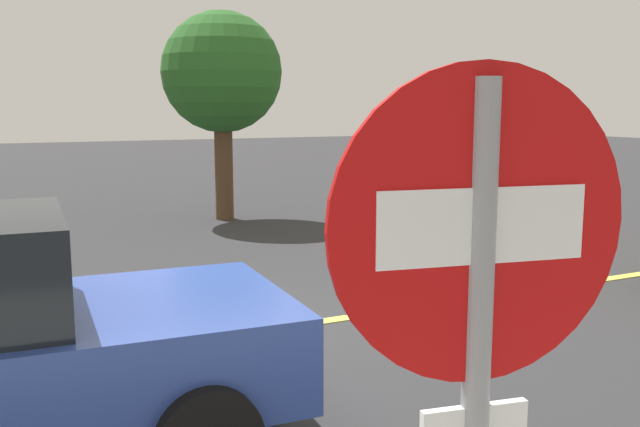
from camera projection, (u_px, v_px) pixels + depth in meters
name	position (u px, v px, depth m)	size (l,w,h in m)	color
ground_plane	(224.00, 337.00, 6.84)	(80.00, 80.00, 0.00)	#2D2D30
lane_marking_centre	(471.00, 299.00, 8.14)	(28.00, 0.16, 0.01)	#E0D14C
stop_sign	(476.00, 373.00, 1.69)	(0.75, 0.15, 2.34)	gray
tree_left_verge	(222.00, 74.00, 13.53)	(2.34, 2.34, 4.05)	#513823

